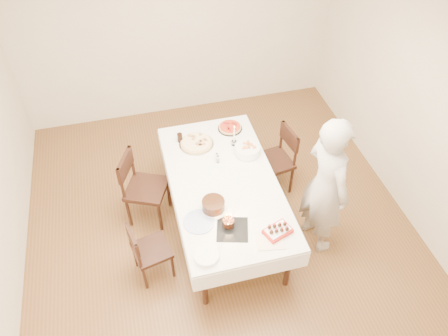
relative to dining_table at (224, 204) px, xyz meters
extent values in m
plane|color=brown|center=(-0.05, -0.08, -0.38)|extent=(5.00, 5.00, 0.00)
cube|color=beige|center=(-0.05, 2.42, 0.98)|extent=(4.50, 0.04, 2.70)
cube|color=beige|center=(2.20, -0.08, 0.98)|extent=(0.04, 5.00, 2.70)
plane|color=white|center=(-0.05, -0.08, 2.33)|extent=(5.00, 5.00, 0.00)
cube|color=white|center=(0.00, 0.00, 0.00)|extent=(1.77, 2.39, 0.75)
imported|color=#ACA7A3|center=(0.98, -0.44, 0.50)|extent=(0.54, 0.71, 1.75)
cylinder|color=beige|center=(-0.17, 0.67, 0.40)|extent=(0.54, 0.54, 0.04)
cylinder|color=red|center=(0.30, 0.85, 0.40)|extent=(0.40, 0.40, 0.04)
cube|color=#B21E1E|center=(0.41, 0.48, 0.38)|extent=(0.27, 0.27, 0.01)
cylinder|color=white|center=(0.38, 0.38, 0.43)|extent=(0.38, 0.38, 0.09)
cylinder|color=white|center=(0.27, 0.56, 0.52)|extent=(0.07, 0.07, 0.29)
cylinder|color=black|center=(-0.34, 0.77, 0.43)|extent=(0.07, 0.07, 0.11)
cylinder|color=#331A0C|center=(-0.20, -0.34, 0.43)|extent=(0.35, 0.35, 0.12)
cube|color=black|center=(-0.08, -0.65, 0.38)|extent=(0.38, 0.38, 0.01)
cylinder|color=#371A0F|center=(-0.11, -0.58, 0.45)|extent=(0.16, 0.16, 0.13)
cube|color=beige|center=(0.23, -0.89, 0.38)|extent=(0.29, 0.22, 0.02)
cylinder|color=white|center=(-0.40, -0.90, 0.40)|extent=(0.29, 0.29, 0.05)
cylinder|color=white|center=(-0.38, -0.47, 0.38)|extent=(0.42, 0.42, 0.01)
camera|label=1|loc=(-0.81, -3.15, 3.83)|focal=35.00mm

